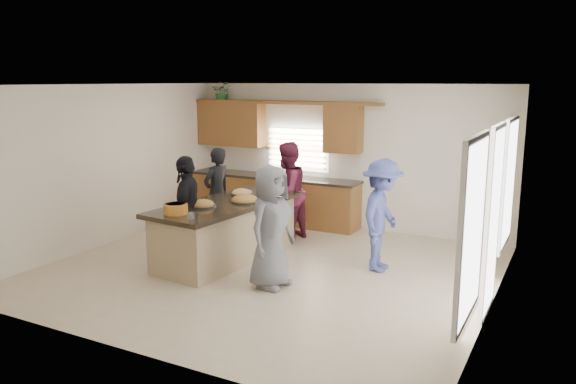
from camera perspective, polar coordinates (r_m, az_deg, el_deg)
The scene contains 18 objects.
floor at distance 8.73m, azimuth -2.00°, elevation -7.88°, with size 6.50×6.50×0.00m, color beige.
room_shell at distance 8.30m, azimuth -2.09°, elevation 4.61°, with size 6.52×6.02×2.81m.
back_cabinetry at distance 11.51m, azimuth -1.64°, elevation 1.53°, with size 4.08×0.66×2.46m.
right_wall_glazing at distance 7.24m, azimuth 20.09°, elevation -1.57°, with size 0.06×4.00×2.25m.
island at distance 9.14m, azimuth -6.29°, elevation -4.09°, with size 1.39×2.79×0.95m.
platter_front at distance 8.74m, azimuth -8.68°, elevation -1.32°, with size 0.41×0.41×0.17m.
platter_mid at distance 9.00m, azimuth -4.41°, elevation -0.85°, with size 0.48×0.48×0.19m.
platter_back at distance 9.58m, azimuth -4.75°, elevation -0.11°, with size 0.36×0.36×0.15m.
salad_bowl at distance 8.34m, azimuth -11.34°, elevation -1.61°, with size 0.35×0.35×0.15m.
clear_cup at distance 8.00m, azimuth -9.82°, elevation -2.40°, with size 0.09×0.09×0.09m, color white.
plate_stack at distance 9.69m, azimuth -4.25°, elevation -0.00°, with size 0.19×0.19×0.05m, color #A587C4.
flower_vase at distance 9.86m, azimuth -2.39°, elevation 1.53°, with size 0.14×0.14×0.44m.
potted_plant at distance 12.08m, azimuth -6.71°, elevation 10.05°, with size 0.39×0.34×0.43m, color #2A6628.
woman_left_back at distance 10.41m, azimuth -7.23°, elevation -0.06°, with size 0.61×0.40×1.66m, color black.
woman_left_mid at distance 10.07m, azimuth -0.10°, elevation 0.03°, with size 0.87×0.68×1.79m, color maroon.
woman_left_front at distance 8.77m, azimuth -10.17°, elevation -2.00°, with size 1.03×0.43×1.75m, color black.
woman_right_back at distance 8.59m, azimuth 9.51°, elevation -2.37°, with size 1.11×0.64×1.72m, color #3F488B.
woman_right_front at distance 7.81m, azimuth -1.75°, elevation -3.55°, with size 0.85×0.55×1.73m, color slate.
Camera 1 is at (4.10, -7.15, 2.87)m, focal length 35.00 mm.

